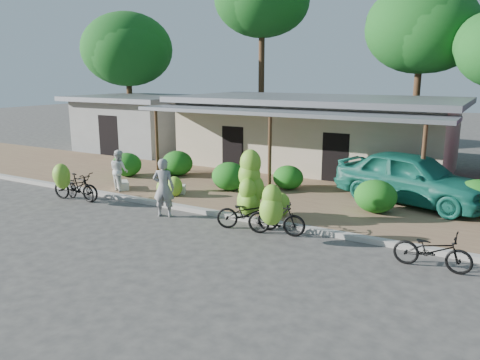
{
  "coord_description": "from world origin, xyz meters",
  "views": [
    {
      "loc": [
        7.89,
        -9.98,
        4.42
      ],
      "look_at": [
        0.88,
        2.24,
        1.2
      ],
      "focal_mm": 35.0,
      "sensor_mm": 36.0,
      "label": 1
    }
  ],
  "objects_px": {
    "bike_far_left": "(73,185)",
    "sack_far": "(123,185)",
    "bike_right": "(275,213)",
    "tree_center_right": "(419,27)",
    "bystander": "(119,170)",
    "sack_near": "(174,189)",
    "vendor": "(164,188)",
    "tree_back_left": "(126,48)",
    "bike_left": "(76,185)",
    "bike_center": "(249,196)",
    "teal_van": "(412,178)",
    "bike_far_right": "(432,250)"
  },
  "relations": [
    {
      "from": "bike_center",
      "to": "teal_van",
      "type": "bearing_deg",
      "value": -60.48
    },
    {
      "from": "bike_right",
      "to": "teal_van",
      "type": "relative_size",
      "value": 0.33
    },
    {
      "from": "bike_left",
      "to": "bystander",
      "type": "height_order",
      "value": "bystander"
    },
    {
      "from": "bike_left",
      "to": "teal_van",
      "type": "bearing_deg",
      "value": -56.88
    },
    {
      "from": "bike_far_right",
      "to": "teal_van",
      "type": "relative_size",
      "value": 0.34
    },
    {
      "from": "sack_near",
      "to": "bike_right",
      "type": "bearing_deg",
      "value": -23.0
    },
    {
      "from": "vendor",
      "to": "teal_van",
      "type": "xyz_separation_m",
      "value": [
        6.51,
        5.07,
        0.06
      ]
    },
    {
      "from": "bike_far_left",
      "to": "sack_far",
      "type": "distance_m",
      "value": 1.97
    },
    {
      "from": "bike_right",
      "to": "bystander",
      "type": "distance_m",
      "value": 7.33
    },
    {
      "from": "bystander",
      "to": "sack_far",
      "type": "bearing_deg",
      "value": -49.43
    },
    {
      "from": "bike_far_left",
      "to": "sack_near",
      "type": "height_order",
      "value": "bike_far_left"
    },
    {
      "from": "bike_left",
      "to": "vendor",
      "type": "bearing_deg",
      "value": -81.73
    },
    {
      "from": "tree_back_left",
      "to": "sack_far",
      "type": "xyz_separation_m",
      "value": [
        9.08,
        -10.27,
        -5.74
      ]
    },
    {
      "from": "bike_far_right",
      "to": "tree_back_left",
      "type": "bearing_deg",
      "value": 60.04
    },
    {
      "from": "bike_far_left",
      "to": "bike_left",
      "type": "height_order",
      "value": "bike_far_left"
    },
    {
      "from": "tree_back_left",
      "to": "bike_center",
      "type": "bearing_deg",
      "value": -37.01
    },
    {
      "from": "bike_right",
      "to": "tree_center_right",
      "type": "bearing_deg",
      "value": -15.64
    },
    {
      "from": "bike_right",
      "to": "teal_van",
      "type": "height_order",
      "value": "teal_van"
    },
    {
      "from": "bike_center",
      "to": "bike_far_right",
      "type": "relative_size",
      "value": 1.29
    },
    {
      "from": "bike_right",
      "to": "sack_far",
      "type": "height_order",
      "value": "bike_right"
    },
    {
      "from": "tree_center_right",
      "to": "sack_far",
      "type": "distance_m",
      "value": 17.17
    },
    {
      "from": "sack_near",
      "to": "sack_far",
      "type": "bearing_deg",
      "value": -169.03
    },
    {
      "from": "bike_center",
      "to": "bike_right",
      "type": "bearing_deg",
      "value": -138.42
    },
    {
      "from": "sack_near",
      "to": "vendor",
      "type": "distance_m",
      "value": 2.57
    },
    {
      "from": "bike_far_left",
      "to": "bike_center",
      "type": "bearing_deg",
      "value": -92.7
    },
    {
      "from": "bike_far_left",
      "to": "sack_near",
      "type": "xyz_separation_m",
      "value": [
        2.66,
        2.27,
        -0.33
      ]
    },
    {
      "from": "bike_far_left",
      "to": "bystander",
      "type": "distance_m",
      "value": 1.77
    },
    {
      "from": "bike_right",
      "to": "sack_far",
      "type": "xyz_separation_m",
      "value": [
        -7.26,
        1.78,
        -0.44
      ]
    },
    {
      "from": "bike_right",
      "to": "sack_far",
      "type": "distance_m",
      "value": 7.48
    },
    {
      "from": "tree_back_left",
      "to": "bike_far_left",
      "type": "height_order",
      "value": "tree_back_left"
    },
    {
      "from": "tree_back_left",
      "to": "sack_near",
      "type": "relative_size",
      "value": 9.63
    },
    {
      "from": "bike_far_left",
      "to": "bike_right",
      "type": "distance_m",
      "value": 7.81
    },
    {
      "from": "bike_far_left",
      "to": "teal_van",
      "type": "relative_size",
      "value": 0.38
    },
    {
      "from": "tree_center_right",
      "to": "vendor",
      "type": "distance_m",
      "value": 17.16
    },
    {
      "from": "sack_far",
      "to": "tree_center_right",
      "type": "bearing_deg",
      "value": 60.09
    },
    {
      "from": "sack_far",
      "to": "bystander",
      "type": "distance_m",
      "value": 0.68
    },
    {
      "from": "vendor",
      "to": "bike_far_left",
      "type": "bearing_deg",
      "value": -18.97
    },
    {
      "from": "bike_right",
      "to": "bike_far_left",
      "type": "bearing_deg",
      "value": 77.43
    },
    {
      "from": "tree_center_right",
      "to": "bike_right",
      "type": "bearing_deg",
      "value": -92.45
    },
    {
      "from": "tree_back_left",
      "to": "bike_far_right",
      "type": "xyz_separation_m",
      "value": [
        20.39,
        -12.13,
        -5.55
      ]
    },
    {
      "from": "sack_near",
      "to": "vendor",
      "type": "relative_size",
      "value": 0.45
    },
    {
      "from": "bike_right",
      "to": "bystander",
      "type": "height_order",
      "value": "bystander"
    },
    {
      "from": "tree_back_left",
      "to": "sack_near",
      "type": "xyz_separation_m",
      "value": [
        11.19,
        -9.86,
        -5.73
      ]
    },
    {
      "from": "vendor",
      "to": "teal_van",
      "type": "bearing_deg",
      "value": -163.17
    },
    {
      "from": "bike_right",
      "to": "vendor",
      "type": "distance_m",
      "value": 3.88
    },
    {
      "from": "tree_back_left",
      "to": "vendor",
      "type": "relative_size",
      "value": 4.38
    },
    {
      "from": "sack_near",
      "to": "vendor",
      "type": "xyz_separation_m",
      "value": [
        1.28,
        -2.12,
        0.66
      ]
    },
    {
      "from": "vendor",
      "to": "sack_far",
      "type": "bearing_deg",
      "value": -47.95
    },
    {
      "from": "bike_right",
      "to": "vendor",
      "type": "relative_size",
      "value": 0.91
    },
    {
      "from": "bike_left",
      "to": "bystander",
      "type": "relative_size",
      "value": 1.06
    }
  ]
}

